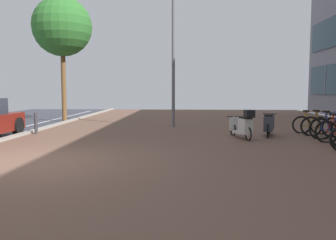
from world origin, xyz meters
TOP-DOWN VIEW (x-y plane):
  - ground at (1.43, 0.00)m, footprint 21.00×40.00m
  - bicycle_rack_03 at (8.22, 3.98)m, footprint 1.34×0.59m
  - bicycle_rack_04 at (8.19, 4.75)m, footprint 1.31×0.68m
  - bicycle_rack_05 at (8.09, 5.52)m, footprint 1.25×0.58m
  - scooter_near at (6.38, 4.77)m, footprint 0.74×1.68m
  - scooter_mid at (5.38, 4.02)m, footprint 0.75×1.69m
  - lamp_post at (2.93, 7.52)m, footprint 0.20×0.52m
  - street_tree at (-2.64, 9.68)m, footprint 2.90×2.90m
  - bollard_far at (-2.05, 4.97)m, footprint 0.12×0.12m

SIDE VIEW (x-z plane):
  - ground at x=1.43m, z-range -0.09..0.04m
  - bicycle_rack_05 at x=8.09m, z-range -0.14..0.80m
  - bicycle_rack_04 at x=8.19m, z-range -0.15..0.85m
  - bicycle_rack_03 at x=8.22m, z-range -0.16..0.87m
  - bollard_far at x=-2.05m, z-range 0.00..0.78m
  - scooter_near at x=6.38m, z-range 0.01..0.82m
  - scooter_mid at x=5.38m, z-range -0.06..0.96m
  - lamp_post at x=2.93m, z-range 0.32..6.38m
  - street_tree at x=-2.64m, z-range 1.60..7.76m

